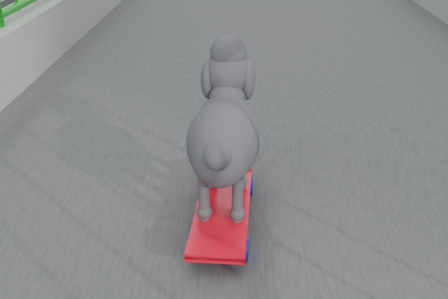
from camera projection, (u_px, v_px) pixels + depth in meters
The scene contains 2 objects.
skateboard at pixel (223, 207), 1.57m from camera, with size 0.18×0.54×0.07m.
poodle at pixel (224, 130), 1.48m from camera, with size 0.22×0.50×0.41m.
Camera 1 is at (-0.20, -0.51, 7.91)m, focal length 42.00 mm.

